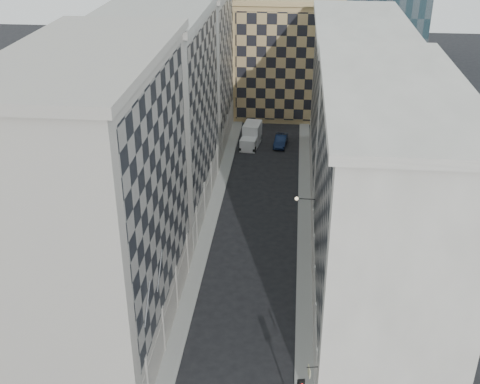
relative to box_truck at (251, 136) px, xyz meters
The scene contains 13 objects.
sidewalk_west 22.22m from the box_truck, 97.28° to the right, with size 1.50×100.00×0.15m, color gray.
sidewalk_east 23.35m from the box_truck, 70.74° to the right, with size 1.50×100.00×0.15m, color gray.
bldg_left_a 43.16m from the box_truck, 101.63° to the right, with size 10.80×22.80×23.70m.
bldg_left_b 23.07m from the box_truck, 113.94° to the right, with size 10.80×22.80×22.70m.
bldg_left_c 13.05m from the box_truck, 160.49° to the left, with size 10.80×22.80×21.70m.
bldg_right_a 40.35m from the box_truck, 70.21° to the right, with size 10.80×26.80×20.70m.
bldg_right_b 18.72m from the box_truck, 36.90° to the right, with size 10.80×28.80×19.70m.
tan_block 18.38m from the box_truck, 74.39° to the left, with size 16.80×14.80×18.80m.
flagpoles_left 46.62m from the box_truck, 94.30° to the right, with size 0.10×6.33×2.33m.
bracket_lamp 29.24m from the box_truck, 76.32° to the right, with size 1.98×0.36×0.36m.
box_truck is the anchor object (origin of this frame).
dark_car 4.30m from the box_truck, ahead, with size 1.62×4.65×1.53m, color #0F1C39.
shop_sign 49.70m from the box_truck, 80.89° to the right, with size 0.80×0.70×0.78m.
Camera 1 is at (3.62, -28.49, 33.72)m, focal length 45.00 mm.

